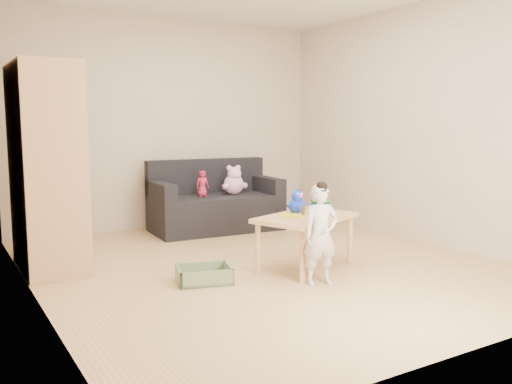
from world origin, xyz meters
TOP-DOWN VIEW (x-y plane):
  - room at (0.00, 0.00)m, footprint 4.50×4.50m
  - wardrobe at (-1.74, 0.90)m, footprint 0.51×1.01m
  - sofa at (0.34, 1.68)m, footprint 1.59×0.87m
  - play_table at (0.24, -0.30)m, footprint 1.06×0.87m
  - storage_bin at (-0.73, -0.22)m, footprint 0.52×0.44m
  - toddler at (0.06, -0.76)m, footprint 0.33×0.26m
  - pink_bear at (0.57, 1.65)m, footprint 0.28×0.24m
  - doll at (0.15, 1.66)m, footprint 0.16×0.11m
  - ring_stacker at (0.55, -0.11)m, footprint 0.20×0.20m
  - brown_bottle at (0.33, -0.06)m, footprint 0.07×0.07m
  - blue_plush at (0.23, -0.17)m, footprint 0.24×0.23m
  - wooden_figure at (0.19, -0.33)m, footprint 0.05×0.05m
  - yellow_book at (0.13, -0.25)m, footprint 0.20×0.20m

SIDE VIEW (x-z plane):
  - storage_bin at x=-0.73m, z-range 0.00..0.13m
  - sofa at x=0.34m, z-range 0.00..0.43m
  - play_table at x=0.24m, z-range 0.00..0.48m
  - toddler at x=0.06m, z-range 0.00..0.80m
  - yellow_book at x=0.13m, z-range 0.48..0.50m
  - wooden_figure at x=0.19m, z-range 0.48..0.59m
  - brown_bottle at x=0.33m, z-range 0.47..0.67m
  - ring_stacker at x=0.55m, z-range 0.46..0.69m
  - pink_bear at x=0.57m, z-range 0.43..0.74m
  - doll at x=0.15m, z-range 0.43..0.74m
  - blue_plush at x=0.23m, z-range 0.48..0.71m
  - wardrobe at x=-1.74m, z-range 0.00..1.83m
  - room at x=0.00m, z-range -0.95..3.55m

